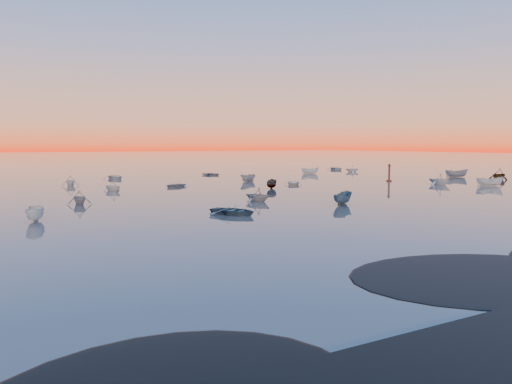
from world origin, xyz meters
TOP-DOWN VIEW (x-y plane):
  - ground at (0.00, 100.00)m, footprint 600.00×600.00m
  - moored_fleet at (0.00, 53.00)m, footprint 124.00×58.00m
  - boat_near_left at (-4.52, 24.43)m, footprint 4.62×3.65m
  - boat_near_center at (8.45, 25.35)m, footprint 3.38×4.00m
  - boat_near_right at (37.68, 37.96)m, footprint 3.97×2.34m
  - channel_marker at (35.99, 46.83)m, footprint 0.87×0.87m

SIDE VIEW (x-z plane):
  - ground at x=0.00m, z-range 0.00..0.00m
  - moored_fleet at x=0.00m, z-range -0.60..0.60m
  - boat_near_left at x=-4.52m, z-range -0.54..0.54m
  - boat_near_center at x=8.45m, z-range -0.65..0.65m
  - boat_near_right at x=37.68m, z-range -0.65..0.65m
  - channel_marker at x=35.99m, z-range -0.33..2.78m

